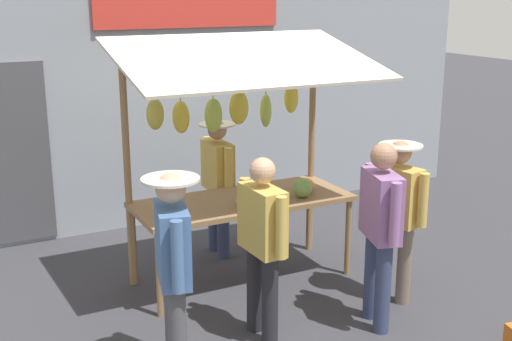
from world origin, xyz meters
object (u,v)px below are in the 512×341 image
Objects in this scene: shopper_in_striped_shirt at (173,260)px; shopper_in_grey_tee at (397,208)px; vendor_with_sunhat at (218,178)px; market_stall at (242,134)px; shopper_with_shopping_bag at (380,222)px; shopper_with_ponytail at (262,237)px.

shopper_in_striped_shirt reaches higher than shopper_in_grey_tee.
vendor_with_sunhat is 0.98× the size of shopper_in_grey_tee.
market_stall is 1.49× the size of shopper_with_shopping_bag.
shopper_with_ponytail is at bearing -12.24° from vendor_with_sunhat.
shopper_with_shopping_bag is 1.05× the size of shopper_with_ponytail.
shopper_in_grey_tee is at bearing 134.88° from market_stall.
shopper_with_shopping_bag reaches higher than vendor_with_sunhat.
shopper_in_striped_shirt is at bearing 105.98° from shopper_with_shopping_bag.
shopper_in_striped_shirt reaches higher than vendor_with_sunhat.
shopper_in_grey_tee is (-1.05, 1.81, 0.02)m from vendor_with_sunhat.
shopper_in_striped_shirt is (1.27, 1.43, -0.57)m from market_stall.
shopper_in_striped_shirt is 1.05× the size of shopper_in_grey_tee.
market_stall reaches higher than shopper_in_grey_tee.
vendor_with_sunhat is at bearing 19.87° from shopper_in_grey_tee.
shopper_with_shopping_bag reaches higher than shopper_in_grey_tee.
market_stall is at bearing -27.57° from shopper_in_striped_shirt.
shopper_in_grey_tee is at bearing -68.05° from shopper_in_striped_shirt.
shopper_with_shopping_bag is at bearing 113.19° from market_stall.
shopper_with_ponytail is at bearing 82.82° from shopper_in_grey_tee.
shopper_with_ponytail is 1.49m from shopper_in_grey_tee.
shopper_in_grey_tee reaches higher than vendor_with_sunhat.
market_stall is 1.67m from shopper_in_grey_tee.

